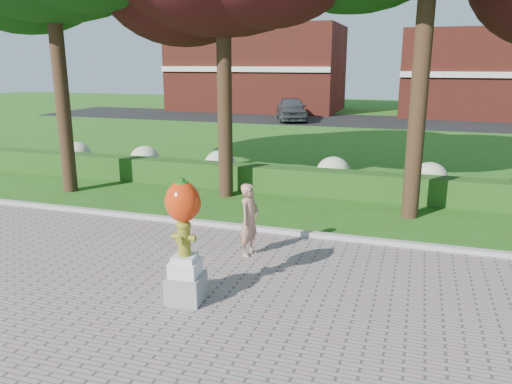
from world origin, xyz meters
TOP-DOWN VIEW (x-y plane):
  - ground at (0.00, 0.00)m, footprint 100.00×100.00m
  - curb at (0.00, 3.00)m, footprint 40.00×0.18m
  - lawn_hedge at (0.00, 7.00)m, footprint 24.00×0.70m
  - hydrangea_row at (0.57, 8.00)m, footprint 20.10×1.10m
  - street at (0.00, 28.00)m, footprint 50.00×8.00m
  - building_left at (-10.00, 34.00)m, footprint 14.00×8.00m
  - building_right at (8.00, 34.00)m, footprint 12.00×8.00m
  - hydrant_sculpture at (-0.04, -0.89)m, footprint 0.64×0.64m
  - woman at (0.31, 1.47)m, footprint 0.48×0.63m
  - parked_car at (-5.10, 26.61)m, footprint 3.44×5.23m

SIDE VIEW (x-z plane):
  - ground at x=0.00m, z-range 0.00..0.00m
  - street at x=0.00m, z-range 0.00..0.02m
  - curb at x=0.00m, z-range 0.00..0.15m
  - lawn_hedge at x=0.00m, z-range 0.00..0.80m
  - hydrangea_row at x=0.57m, z-range 0.06..1.04m
  - woman at x=0.31m, z-range 0.04..1.60m
  - parked_car at x=-5.10m, z-range 0.02..1.67m
  - hydrant_sculpture at x=-0.04m, z-range 0.10..2.28m
  - building_right at x=8.00m, z-range 0.00..6.40m
  - building_left at x=-10.00m, z-range 0.00..7.00m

